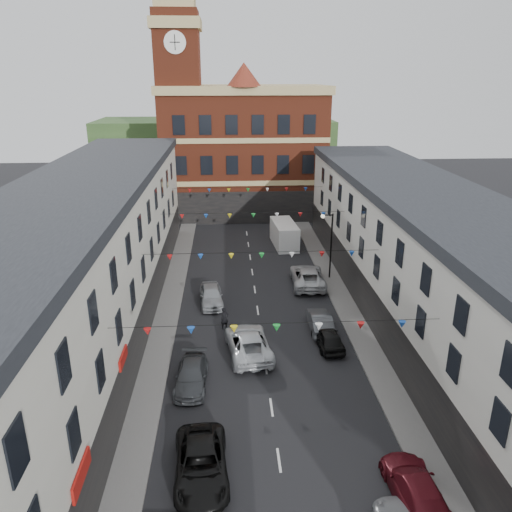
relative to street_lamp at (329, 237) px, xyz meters
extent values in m
plane|color=black|center=(-6.55, -14.00, -3.90)|extent=(160.00, 160.00, 0.00)
cube|color=#605E5B|center=(-13.45, -12.00, -3.83)|extent=(1.80, 64.00, 0.15)
cube|color=#605E5B|center=(0.35, -12.00, -3.83)|extent=(1.80, 64.00, 0.15)
cube|color=beige|center=(-18.35, -13.00, 1.10)|extent=(8.00, 56.00, 10.00)
cube|color=black|center=(-18.35, -13.00, 6.45)|extent=(8.40, 56.00, 0.70)
cube|color=black|center=(-14.30, -13.00, -2.30)|extent=(0.12, 56.00, 3.20)
cube|color=silver|center=(5.25, -13.00, 0.60)|extent=(8.00, 56.00, 9.00)
cube|color=black|center=(5.25, -13.00, 5.45)|extent=(8.40, 56.00, 0.70)
cube|color=black|center=(1.20, -13.00, -2.30)|extent=(0.12, 56.00, 3.20)
cube|color=maroon|center=(-6.55, 24.00, 3.60)|extent=(20.00, 12.00, 15.00)
cube|color=tan|center=(-6.55, 24.00, 11.60)|extent=(20.60, 12.60, 1.00)
cone|color=maroon|center=(-6.55, 19.00, 13.30)|extent=(4.00, 4.00, 2.60)
cube|color=maroon|center=(-14.05, 21.00, 8.10)|extent=(5.00, 5.00, 24.00)
cube|color=tan|center=(-14.05, 21.00, 18.60)|extent=(5.60, 5.60, 1.20)
cube|color=tan|center=(-14.05, 21.00, 20.70)|extent=(4.40, 4.40, 3.00)
cylinder|color=white|center=(-14.05, 18.45, 16.60)|extent=(2.40, 0.12, 2.40)
cube|color=#2B4621|center=(-10.55, 48.00, 1.10)|extent=(40.00, 14.00, 10.00)
cylinder|color=black|center=(0.25, 0.00, -0.90)|extent=(0.14, 0.14, 6.00)
cylinder|color=black|center=(-0.15, 0.00, 2.00)|extent=(0.90, 0.10, 0.10)
sphere|color=beige|center=(-0.60, 0.00, 1.90)|extent=(0.36, 0.36, 0.36)
imported|color=black|center=(-10.15, -22.80, -3.19)|extent=(2.66, 5.26, 1.43)
imported|color=#373A3D|center=(-11.03, -15.61, -3.27)|extent=(1.97, 4.48, 1.28)
imported|color=#979A9F|center=(-10.15, -4.58, -3.16)|extent=(2.14, 4.53, 1.50)
imported|color=#58111A|center=(-1.05, -24.80, -3.20)|extent=(2.08, 4.90, 1.41)
imported|color=black|center=(-2.21, -11.72, -3.24)|extent=(1.86, 4.01, 1.33)
imported|color=#4E5156|center=(-2.33, -9.41, -3.22)|extent=(1.49, 4.17, 1.37)
imported|color=#B9BBBF|center=(-1.94, -1.29, -3.09)|extent=(2.92, 5.93, 1.62)
imported|color=silver|center=(-7.56, -12.28, -3.12)|extent=(3.27, 5.92, 1.57)
cube|color=white|center=(-2.75, 9.49, -2.65)|extent=(2.62, 5.84, 2.51)
imported|color=black|center=(-9.09, -8.83, -3.09)|extent=(0.70, 0.60, 1.63)
camera|label=1|loc=(-8.76, -40.74, 13.22)|focal=35.00mm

